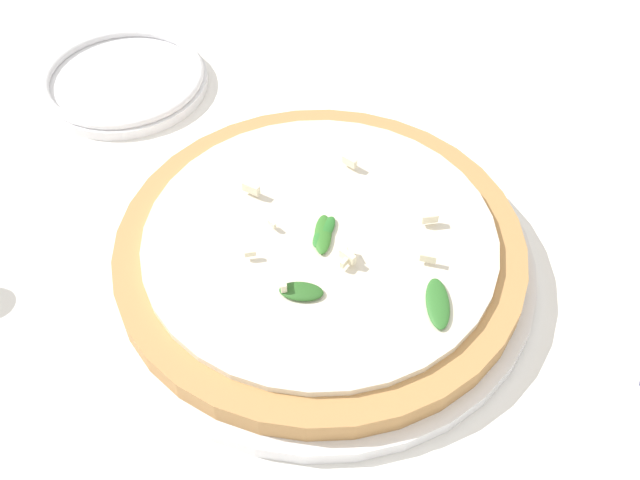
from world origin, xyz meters
TOP-DOWN VIEW (x-y plane):
  - ground_plane at (0.00, 0.00)m, footprint 6.00×6.00m
  - pizza_arugula_main at (-0.03, -0.04)m, footprint 0.33×0.33m
  - side_plate_white at (-0.30, 0.09)m, footprint 0.16×0.16m

SIDE VIEW (x-z plane):
  - ground_plane at x=0.00m, z-range 0.00..0.00m
  - side_plate_white at x=-0.30m, z-range 0.00..0.02m
  - pizza_arugula_main at x=-0.03m, z-range -0.01..0.04m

